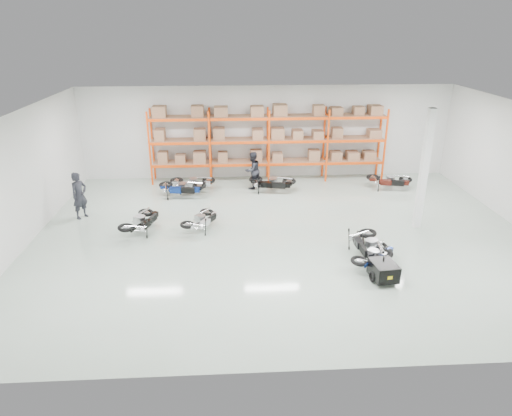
{
  "coord_description": "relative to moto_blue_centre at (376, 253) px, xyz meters",
  "views": [
    {
      "loc": [
        -1.85,
        -15.01,
        7.24
      ],
      "look_at": [
        -0.97,
        0.03,
        1.1
      ],
      "focal_mm": 32.0,
      "sensor_mm": 36.0,
      "label": 1
    }
  ],
  "objects": [
    {
      "name": "moto_back_a",
      "position": [
        -6.73,
        6.72,
        0.06
      ],
      "size": [
        1.95,
        1.18,
        1.19
      ],
      "primitive_type": null,
      "rotation": [
        0.0,
        -0.09,
        1.42
      ],
      "color": "navy",
      "rests_on": "ground"
    },
    {
      "name": "moto_blue_centre",
      "position": [
        0.0,
        0.0,
        0.0
      ],
      "size": [
        1.7,
        1.73,
        1.05
      ],
      "primitive_type": null,
      "rotation": [
        0.0,
        -0.09,
        2.38
      ],
      "color": "#081A53",
      "rests_on": "ground"
    },
    {
      "name": "person_left",
      "position": [
        -10.48,
        4.59,
        0.44
      ],
      "size": [
        0.76,
        0.82,
        1.88
      ],
      "primitive_type": "imported",
      "rotation": [
        0.0,
        0.0,
        0.97
      ],
      "color": "#21222A",
      "rests_on": "ground"
    },
    {
      "name": "moto_back_b",
      "position": [
        -6.3,
        7.42,
        0.05
      ],
      "size": [
        1.81,
        0.95,
        1.15
      ],
      "primitive_type": null,
      "rotation": [
        0.0,
        -0.09,
        1.53
      ],
      "color": "#A7ABB1",
      "rests_on": "ground"
    },
    {
      "name": "moto_back_d",
      "position": [
        2.86,
        7.19,
        0.05
      ],
      "size": [
        1.95,
        1.3,
        1.15
      ],
      "primitive_type": null,
      "rotation": [
        0.0,
        -0.09,
        1.32
      ],
      "color": "#43130D",
      "rests_on": "ground"
    },
    {
      "name": "room",
      "position": [
        -2.68,
        2.45,
        1.75
      ],
      "size": [
        18.0,
        18.0,
        18.0
      ],
      "color": "#A6B9AB",
      "rests_on": "ground"
    },
    {
      "name": "moto_black_far_left",
      "position": [
        -7.86,
        3.12,
        0.04
      ],
      "size": [
        1.4,
        1.93,
        1.13
      ],
      "primitive_type": null,
      "rotation": [
        0.0,
        -0.09,
        2.8
      ],
      "color": "black",
      "rests_on": "ground"
    },
    {
      "name": "moto_silver_left",
      "position": [
        -5.65,
        3.2,
        -0.01
      ],
      "size": [
        1.47,
        1.78,
        1.03
      ],
      "primitive_type": null,
      "rotation": [
        0.0,
        -0.09,
        2.63
      ],
      "color": "silver",
      "rests_on": "ground"
    },
    {
      "name": "pallet_rack",
      "position": [
        -2.68,
        8.9,
        1.76
      ],
      "size": [
        11.28,
        0.98,
        3.62
      ],
      "color": "#F74A0D",
      "rests_on": "ground"
    },
    {
      "name": "trailer",
      "position": [
        -0.02,
        -0.88,
        -0.14
      ],
      "size": [
        0.79,
        1.48,
        0.61
      ],
      "rotation": [
        0.0,
        0.0,
        0.12
      ],
      "color": "black",
      "rests_on": "ground"
    },
    {
      "name": "structural_column",
      "position": [
        2.52,
        2.95,
        1.75
      ],
      "size": [
        0.25,
        0.25,
        4.5
      ],
      "primitive_type": "cube",
      "color": "white",
      "rests_on": "ground"
    },
    {
      "name": "person_back",
      "position": [
        -3.5,
        7.7,
        0.38
      ],
      "size": [
        1.07,
        1.05,
        1.74
      ],
      "primitive_type": "imported",
      "rotation": [
        0.0,
        0.0,
        3.84
      ],
      "color": "black",
      "rests_on": "ground"
    },
    {
      "name": "moto_back_c",
      "position": [
        -2.66,
        7.16,
        0.07
      ],
      "size": [
        2.04,
        1.35,
        1.21
      ],
      "primitive_type": null,
      "rotation": [
        0.0,
        -0.09,
        1.33
      ],
      "color": "black",
      "rests_on": "ground"
    },
    {
      "name": "moto_touring_right",
      "position": [
        -0.02,
        0.72,
        0.06
      ],
      "size": [
        0.98,
        1.87,
        1.19
      ],
      "primitive_type": null,
      "rotation": [
        0.0,
        -0.09,
        0.04
      ],
      "color": "black",
      "rests_on": "ground"
    }
  ]
}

